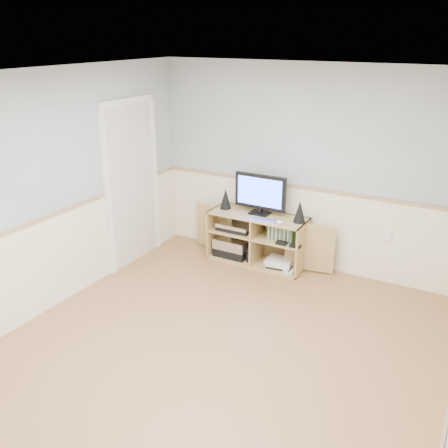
% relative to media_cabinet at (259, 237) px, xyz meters
% --- Properties ---
extents(room, '(4.04, 4.54, 2.54)m').
position_rel_media_cabinet_xyz_m(room, '(0.48, -1.92, 0.88)').
color(room, tan).
rests_on(room, ground).
extents(media_cabinet, '(1.97, 0.47, 0.65)m').
position_rel_media_cabinet_xyz_m(media_cabinet, '(0.00, 0.00, 0.00)').
color(media_cabinet, tan).
rests_on(media_cabinet, floor).
extents(monitor, '(0.68, 0.18, 0.51)m').
position_rel_media_cabinet_xyz_m(monitor, '(-0.00, -0.01, 0.60)').
color(monitor, black).
rests_on(monitor, media_cabinet).
extents(speaker_left, '(0.14, 0.14, 0.27)m').
position_rel_media_cabinet_xyz_m(speaker_left, '(-0.48, -0.04, 0.45)').
color(speaker_left, black).
rests_on(speaker_left, media_cabinet).
extents(speaker_right, '(0.15, 0.15, 0.27)m').
position_rel_media_cabinet_xyz_m(speaker_right, '(0.54, -0.04, 0.45)').
color(speaker_right, black).
rests_on(speaker_right, media_cabinet).
extents(keyboard, '(0.31, 0.16, 0.01)m').
position_rel_media_cabinet_xyz_m(keyboard, '(0.15, -0.20, 0.32)').
color(keyboard, silver).
rests_on(keyboard, media_cabinet).
extents(mouse, '(0.11, 0.10, 0.04)m').
position_rel_media_cabinet_xyz_m(mouse, '(0.35, -0.20, 0.34)').
color(mouse, white).
rests_on(mouse, media_cabinet).
extents(av_components, '(0.52, 0.33, 0.47)m').
position_rel_media_cabinet_xyz_m(av_components, '(-0.34, -0.06, -0.11)').
color(av_components, black).
rests_on(av_components, media_cabinet).
extents(game_consoles, '(0.46, 0.30, 0.11)m').
position_rel_media_cabinet_xyz_m(game_consoles, '(0.32, -0.07, -0.26)').
color(game_consoles, white).
rests_on(game_consoles, media_cabinet).
extents(game_cases, '(0.33, 0.14, 0.19)m').
position_rel_media_cabinet_xyz_m(game_cases, '(0.34, -0.08, 0.15)').
color(game_cases, '#3F8C3F').
rests_on(game_cases, media_cabinet).
extents(wall_outlet, '(0.12, 0.03, 0.12)m').
position_rel_media_cabinet_xyz_m(wall_outlet, '(1.54, 0.19, 0.27)').
color(wall_outlet, white).
rests_on(wall_outlet, wall_back).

